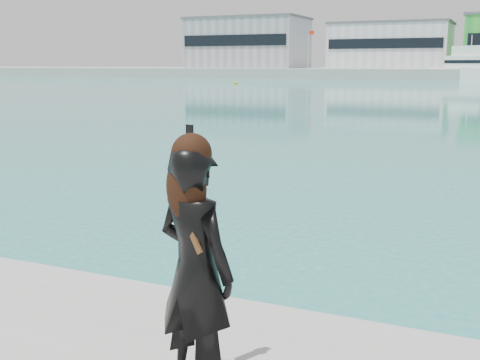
{
  "coord_description": "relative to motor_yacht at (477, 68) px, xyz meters",
  "views": [
    {
      "loc": [
        2.32,
        -3.82,
        2.95
      ],
      "look_at": [
        0.54,
        0.13,
        2.11
      ],
      "focal_mm": 45.0,
      "sensor_mm": 36.0,
      "label": 1
    }
  ],
  "objects": [
    {
      "name": "woman",
      "position": [
        4.23,
        -112.0,
        -0.55
      ],
      "size": [
        0.69,
        0.56,
        1.75
      ],
      "rotation": [
        0.0,
        0.0,
        2.85
      ],
      "color": "black",
      "rests_on": "near_quay"
    },
    {
      "name": "warehouse_grey_left",
      "position": [
        -51.31,
        16.55,
        5.52
      ],
      "size": [
        26.52,
        16.36,
        11.5
      ],
      "color": "gray",
      "rests_on": "far_quay"
    },
    {
      "name": "warehouse_white",
      "position": [
        -18.31,
        16.55,
        4.52
      ],
      "size": [
        24.48,
        15.35,
        9.5
      ],
      "color": "silver",
      "rests_on": "far_quay"
    },
    {
      "name": "motor_yacht",
      "position": [
        0.0,
        0.0,
        0.0
      ],
      "size": [
        17.58,
        10.95,
        7.97
      ],
      "rotation": [
        0.0,
        0.0,
        -0.4
      ],
      "color": "white",
      "rests_on": "ground"
    },
    {
      "name": "buoy_far",
      "position": [
        -31.78,
        -32.95,
        -2.24
      ],
      "size": [
        0.5,
        0.5,
        0.5
      ],
      "primitive_type": "sphere",
      "color": "yellow",
      "rests_on": "ground"
    },
    {
      "name": "flagpole_left",
      "position": [
        -34.21,
        9.57,
        4.3
      ],
      "size": [
        1.28,
        0.16,
        8.0
      ],
      "color": "silver",
      "rests_on": "far_quay"
    }
  ]
}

